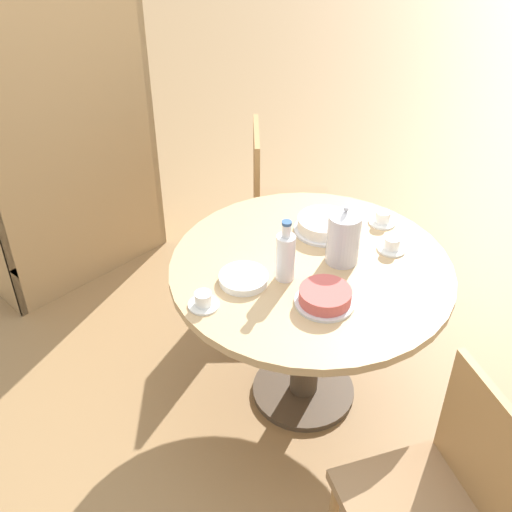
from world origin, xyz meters
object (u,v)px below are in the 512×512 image
(chair_b, at_px, (281,202))
(cup_b, at_px, (383,219))
(water_bottle, at_px, (286,256))
(cake_second, at_px, (325,297))
(chair_a, at_px, (434,496))
(cake_main, at_px, (324,225))
(coffee_pot, at_px, (343,237))
(bookshelf, at_px, (62,134))
(cup_c, at_px, (392,245))
(cup_a, at_px, (203,301))

(chair_b, distance_m, cup_b, 0.79)
(water_bottle, distance_m, cake_second, 0.22)
(chair_a, distance_m, water_bottle, 0.96)
(water_bottle, relative_size, cake_main, 1.02)
(coffee_pot, height_order, cake_main, coffee_pot)
(coffee_pot, distance_m, water_bottle, 0.26)
(bookshelf, bearing_deg, chair_b, 132.85)
(coffee_pot, relative_size, cake_main, 0.99)
(cup_c, bearing_deg, cake_main, 107.22)
(chair_b, xyz_separation_m, bookshelf, (-0.76, 0.82, 0.38))
(water_bottle, bearing_deg, cup_a, 163.48)
(bookshelf, bearing_deg, cake_second, 91.08)
(bookshelf, relative_size, cake_main, 7.25)
(bookshelf, distance_m, cup_b, 1.66)
(chair_b, distance_m, cup_c, 0.95)
(cup_a, bearing_deg, chair_b, 29.06)
(chair_b, relative_size, cup_b, 7.66)
(cup_b, bearing_deg, chair_a, -134.58)
(water_bottle, bearing_deg, bookshelf, 91.56)
(chair_a, bearing_deg, cake_main, 176.08)
(chair_b, distance_m, water_bottle, 1.06)
(bookshelf, height_order, coffee_pot, bookshelf)
(coffee_pot, bearing_deg, cake_main, 59.08)
(cake_second, bearing_deg, cup_b, 15.88)
(cake_main, distance_m, cake_second, 0.48)
(water_bottle, xyz_separation_m, cup_a, (-0.33, 0.10, -0.08))
(cake_second, xyz_separation_m, cup_b, (0.59, 0.17, -0.01))
(coffee_pot, xyz_separation_m, cake_second, (-0.25, -0.12, -0.08))
(coffee_pot, bearing_deg, water_bottle, 160.91)
(cake_second, xyz_separation_m, cup_a, (-0.32, 0.30, -0.01))
(cup_c, bearing_deg, chair_a, -134.87)
(cup_c, bearing_deg, bookshelf, 106.04)
(cup_a, distance_m, cup_c, 0.82)
(bookshelf, bearing_deg, cake_main, 105.79)
(cake_main, bearing_deg, cup_b, -32.47)
(cup_a, bearing_deg, cake_second, -43.36)
(chair_b, bearing_deg, cup_a, 163.01)
(bookshelf, xyz_separation_m, cake_second, (0.03, -1.70, -0.08))
(coffee_pot, bearing_deg, cup_a, 162.39)
(chair_b, distance_m, coffee_pot, 0.98)
(chair_a, height_order, cup_a, chair_a)
(chair_a, distance_m, cup_a, 1.01)
(cup_a, bearing_deg, chair_a, -84.05)
(bookshelf, distance_m, cup_a, 1.43)
(cup_c, bearing_deg, cake_second, -177.15)
(chair_a, xyz_separation_m, cup_b, (0.81, 0.82, 0.29))
(chair_a, relative_size, water_bottle, 3.44)
(water_bottle, distance_m, cup_c, 0.49)
(cup_b, bearing_deg, bookshelf, 111.93)
(cake_main, bearing_deg, chair_b, 57.75)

